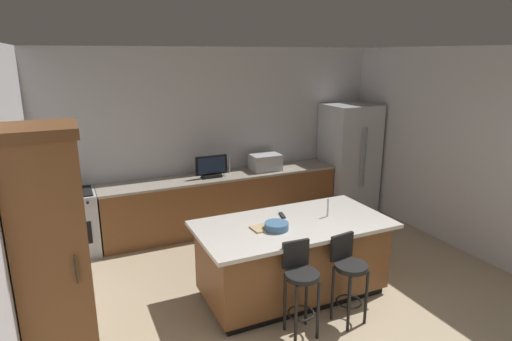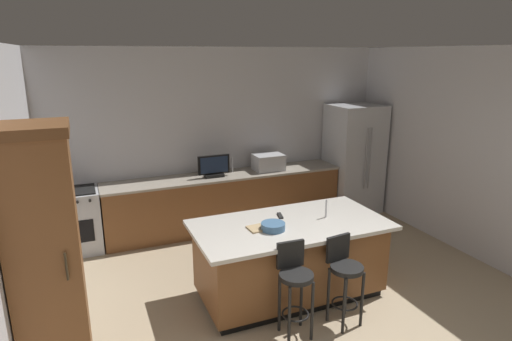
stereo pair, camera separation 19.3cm
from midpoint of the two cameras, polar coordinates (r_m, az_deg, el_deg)
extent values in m
cube|color=#BCBCC1|center=(7.05, -3.75, 4.48)|extent=(6.05, 0.12, 2.86)
cube|color=#BCBCC1|center=(4.64, -28.92, -3.29)|extent=(0.12, 4.71, 2.86)
cube|color=#BCBCC1|center=(6.83, 25.82, 2.60)|extent=(0.12, 4.71, 2.86)
cube|color=brown|center=(6.95, -3.16, -4.24)|extent=(3.81, 0.60, 0.86)
cube|color=#9E9384|center=(6.81, -3.22, -0.69)|extent=(3.84, 0.62, 0.04)
cube|color=black|center=(5.28, 5.51, -15.65)|extent=(1.97, 0.89, 0.09)
cube|color=brown|center=(5.07, 5.63, -11.49)|extent=(2.05, 0.97, 0.77)
cube|color=beige|center=(4.90, 5.76, -7.25)|extent=(2.21, 1.13, 0.04)
cube|color=#B7BABF|center=(7.80, 13.55, 1.54)|extent=(0.86, 0.77, 1.90)
cylinder|color=gray|center=(7.43, 15.20, 1.51)|extent=(0.02, 0.02, 1.05)
cylinder|color=gray|center=(7.48, 15.69, 1.56)|extent=(0.02, 0.02, 1.05)
cube|color=#B7BABF|center=(6.60, -22.32, -6.34)|extent=(0.71, 0.60, 0.90)
cube|color=black|center=(6.33, -22.23, -7.69)|extent=(0.50, 0.01, 0.32)
cube|color=black|center=(6.45, -22.73, -2.56)|extent=(0.64, 0.50, 0.02)
cylinder|color=black|center=(6.18, -24.81, -4.23)|extent=(0.04, 0.03, 0.04)
cylinder|color=black|center=(6.17, -23.36, -4.09)|extent=(0.04, 0.03, 0.04)
cylinder|color=black|center=(6.17, -21.91, -3.94)|extent=(0.04, 0.03, 0.04)
cylinder|color=black|center=(6.17, -20.46, -3.79)|extent=(0.04, 0.03, 0.04)
cube|color=brown|center=(3.77, -24.77, -11.68)|extent=(0.51, 0.52, 2.27)
cube|color=brown|center=(3.44, -26.81, 4.91)|extent=(0.55, 0.56, 0.08)
cylinder|color=#332819|center=(3.46, -22.51, -11.77)|extent=(0.02, 0.02, 0.22)
cube|color=#B7BABF|center=(7.04, 2.44, 1.12)|extent=(0.48, 0.36, 0.26)
cube|color=black|center=(6.69, -4.80, -0.63)|extent=(0.30, 0.16, 0.05)
cube|color=black|center=(6.64, -4.84, 0.80)|extent=(0.50, 0.05, 0.30)
cube|color=#1E2D47|center=(6.61, -4.76, 0.74)|extent=(0.44, 0.01, 0.25)
cylinder|color=#B2B2B7|center=(6.91, -2.39, 0.75)|extent=(0.02, 0.02, 0.24)
cylinder|color=#B2B2B7|center=(5.08, 10.42, -5.02)|extent=(0.02, 0.02, 0.22)
cylinder|color=black|center=(4.32, 6.72, -13.84)|extent=(0.34, 0.34, 0.05)
cube|color=black|center=(4.36, 5.89, -11.06)|extent=(0.29, 0.05, 0.28)
cylinder|color=black|center=(4.36, 5.81, -18.82)|extent=(0.03, 0.03, 0.64)
cylinder|color=black|center=(4.45, 8.80, -18.10)|extent=(0.03, 0.03, 0.64)
cylinder|color=black|center=(4.54, 4.41, -17.22)|extent=(0.03, 0.03, 0.64)
cylinder|color=black|center=(4.63, 7.29, -16.58)|extent=(0.03, 0.03, 0.64)
torus|color=black|center=(4.54, 6.55, -18.49)|extent=(0.28, 0.28, 0.02)
cylinder|color=black|center=(4.58, 13.24, -12.59)|extent=(0.34, 0.34, 0.05)
cube|color=black|center=(4.61, 12.08, -10.07)|extent=(0.29, 0.07, 0.28)
cylinder|color=black|center=(4.60, 12.89, -17.26)|extent=(0.03, 0.03, 0.62)
cylinder|color=black|center=(4.75, 15.16, -16.29)|extent=(0.03, 0.03, 0.62)
cylinder|color=black|center=(4.75, 10.82, -15.99)|extent=(0.03, 0.03, 0.62)
cylinder|color=black|center=(4.90, 13.07, -15.11)|extent=(0.03, 0.03, 0.62)
torus|color=black|center=(4.79, 12.93, -16.92)|extent=(0.28, 0.28, 0.02)
cylinder|color=#3F668C|center=(4.69, 3.48, -7.47)|extent=(0.26, 0.26, 0.08)
cube|color=black|center=(5.07, 4.34, -6.03)|extent=(0.08, 0.18, 0.02)
cube|color=tan|center=(4.75, 2.30, -7.55)|extent=(0.38, 0.22, 0.02)
camera|label=1|loc=(0.10, -89.01, 0.27)|focal=29.97mm
camera|label=2|loc=(0.10, 90.99, -0.27)|focal=29.97mm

